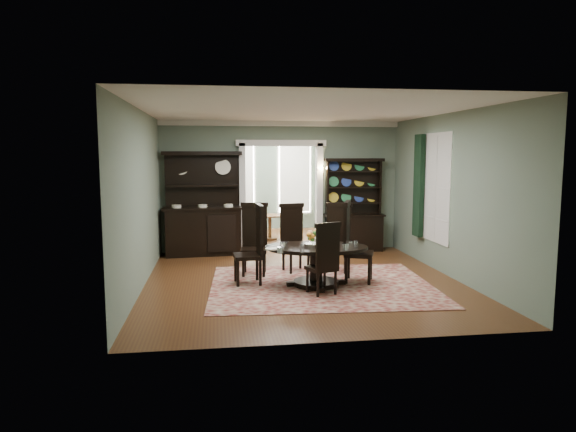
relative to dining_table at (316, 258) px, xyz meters
name	(u,v)px	position (x,y,z in m)	size (l,w,h in m)	color
room	(302,193)	(-0.18, 0.40, 1.09)	(5.51, 6.01, 3.01)	#553216
parlor	(270,180)	(-0.18, 5.89, 1.03)	(3.51, 3.50, 3.01)	#553216
doorway_trim	(281,181)	(-0.18, 3.36, 1.14)	(2.08, 0.25, 2.57)	silver
right_window	(428,187)	(2.51, 1.29, 1.12)	(0.15, 1.47, 2.12)	white
wall_sconce	(323,170)	(0.77, 3.20, 1.41)	(0.27, 0.21, 0.21)	#B49530
rug	(321,285)	(0.09, 0.00, -0.48)	(3.77, 3.13, 0.01)	maroon
dining_table	(316,258)	(0.00, 0.00, 0.00)	(1.90, 1.85, 0.69)	black
centerpiece	(313,242)	(-0.06, -0.04, 0.29)	(1.58, 1.02, 0.26)	white
chair_far_left	(254,237)	(-0.98, 1.05, 0.23)	(0.56, 0.54, 1.35)	black
chair_far_mid	(293,236)	(-0.21, 1.21, 0.20)	(0.59, 0.57, 1.31)	black
chair_far_right	(338,235)	(0.64, 1.08, 0.21)	(0.62, 0.61, 1.32)	black
chair_end_left	(254,242)	(-1.04, 0.30, 0.25)	(0.52, 0.54, 1.39)	black
chair_end_right	(352,240)	(0.68, 0.19, 0.27)	(0.66, 0.67, 1.43)	black
chair_near	(325,257)	(0.02, -0.61, 0.14)	(0.55, 0.54, 1.19)	black
sideboard	(203,219)	(-1.98, 3.09, 0.32)	(1.80, 0.75, 2.31)	black
welsh_dresser	(354,217)	(1.51, 3.12, 0.30)	(1.40, 0.57, 2.15)	black
parlor_table	(270,224)	(-0.28, 4.87, -0.05)	(0.71, 0.71, 0.66)	brown
parlor_chair_left	(250,221)	(-0.79, 5.10, -0.01)	(0.37, 0.37, 0.89)	brown
parlor_chair_right	(288,221)	(0.19, 4.86, 0.01)	(0.43, 0.42, 0.91)	brown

